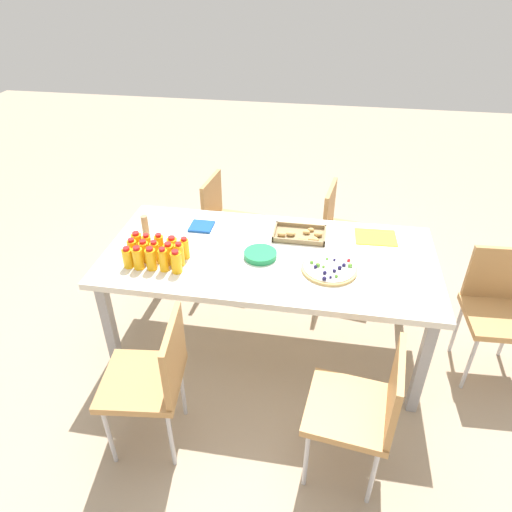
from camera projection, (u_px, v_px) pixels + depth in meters
ground_plane at (268, 343)px, 3.23m from camera, size 12.00×12.00×0.00m
party_table at (269, 262)px, 2.85m from camera, size 2.01×0.96×0.75m
chair_near_left at (154, 375)px, 2.33m from camera, size 0.44×0.44×0.83m
chair_end at (499, 304)px, 2.80m from camera, size 0.42×0.42×0.83m
chair_near_right at (364, 406)px, 2.18m from camera, size 0.45×0.45×0.83m
chair_far_right at (343, 228)px, 3.56m from camera, size 0.45×0.45×0.83m
chair_far_left at (226, 218)px, 3.69m from camera, size 0.44×0.44×0.83m
juice_bottle_0 at (128, 258)px, 2.67m from camera, size 0.06×0.06×0.13m
juice_bottle_1 at (138, 258)px, 2.65m from camera, size 0.06×0.06×0.14m
juice_bottle_2 at (151, 259)px, 2.65m from camera, size 0.06×0.06×0.14m
juice_bottle_3 at (163, 260)px, 2.63m from camera, size 0.05×0.05×0.15m
juice_bottle_4 at (176, 262)px, 2.62m from camera, size 0.06×0.06×0.14m
juice_bottle_5 at (133, 250)px, 2.73m from camera, size 0.06×0.06×0.14m
juice_bottle_6 at (144, 251)px, 2.71m from camera, size 0.06×0.06×0.14m
juice_bottle_7 at (155, 252)px, 2.70m from camera, size 0.05×0.05×0.15m
juice_bottle_8 at (169, 254)px, 2.69m from camera, size 0.06×0.06×0.14m
juice_bottle_9 at (180, 254)px, 2.68m from camera, size 0.05×0.05×0.15m
juice_bottle_10 at (137, 243)px, 2.79m from camera, size 0.06×0.06×0.14m
juice_bottle_11 at (147, 245)px, 2.78m from camera, size 0.05×0.05×0.14m
juice_bottle_12 at (160, 245)px, 2.77m from camera, size 0.05×0.05×0.14m
juice_bottle_13 at (172, 247)px, 2.76m from camera, size 0.06×0.06×0.13m
juice_bottle_14 at (185, 248)px, 2.75m from camera, size 0.05×0.05×0.14m
fruit_pizza at (329, 269)px, 2.66m from camera, size 0.32×0.32×0.05m
snack_tray at (300, 235)px, 2.97m from camera, size 0.34×0.22×0.04m
plate_stack at (260, 255)px, 2.77m from camera, size 0.20×0.20×0.03m
napkin_stack at (202, 226)px, 3.07m from camera, size 0.15×0.15×0.02m
cardboard_tube at (145, 226)px, 2.94m from camera, size 0.04×0.04×0.15m
paper_folder at (376, 237)px, 2.97m from camera, size 0.27×0.21×0.01m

